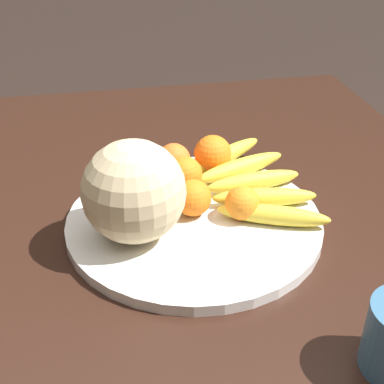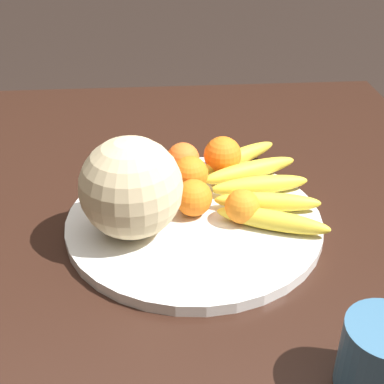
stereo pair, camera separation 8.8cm
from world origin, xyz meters
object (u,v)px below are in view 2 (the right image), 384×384
at_px(orange_side_extra, 242,205).
at_px(ceramic_mug, 382,356).
at_px(kitchen_table, 195,275).
at_px(orange_back_left, 223,155).
at_px(melon, 131,188).
at_px(orange_front_left, 189,174).
at_px(fruit_bowl, 192,221).
at_px(banana_bunch, 256,186).
at_px(orange_front_right, 183,159).
at_px(orange_back_right, 146,160).
at_px(orange_mid_center, 195,198).
at_px(orange_top_small, 149,175).

distance_m(orange_side_extra, ceramic_mug, 0.35).
height_order(kitchen_table, orange_side_extra, orange_side_extra).
bearing_deg(orange_back_left, kitchen_table, 158.52).
height_order(melon, orange_front_left, melon).
bearing_deg(fruit_bowl, orange_back_left, -24.86).
xyz_separation_m(orange_front_left, ceramic_mug, (-0.43, -0.19, -0.00)).
bearing_deg(orange_back_left, orange_side_extra, -175.98).
bearing_deg(orange_back_left, banana_bunch, -149.35).
bearing_deg(orange_side_extra, orange_front_right, 28.24).
bearing_deg(banana_bunch, orange_front_left, 162.50).
xyz_separation_m(banana_bunch, orange_front_left, (0.02, 0.12, 0.02)).
xyz_separation_m(orange_back_right, orange_side_extra, (-0.16, -0.16, -0.00)).
xyz_separation_m(kitchen_table, orange_front_left, (0.11, 0.00, 0.15)).
bearing_deg(ceramic_mug, orange_front_right, 22.19).
distance_m(orange_front_left, orange_mid_center, 0.08).
distance_m(melon, orange_top_small, 0.13).
relative_size(orange_front_right, orange_back_left, 0.88).
bearing_deg(orange_front_right, orange_back_left, -88.28).
distance_m(fruit_bowl, melon, 0.14).
distance_m(melon, orange_back_right, 0.19).
bearing_deg(orange_front_right, orange_mid_center, -175.01).
distance_m(melon, orange_mid_center, 0.12).
xyz_separation_m(kitchen_table, banana_bunch, (0.08, -0.12, 0.13)).
distance_m(orange_front_right, orange_back_left, 0.08).
height_order(kitchen_table, orange_mid_center, orange_mid_center).
height_order(orange_top_small, orange_side_extra, orange_top_small).
distance_m(melon, banana_bunch, 0.25).
bearing_deg(kitchen_table, orange_front_right, 3.23).
height_order(orange_mid_center, orange_top_small, orange_top_small).
height_order(melon, orange_back_left, melon).
bearing_deg(ceramic_mug, kitchen_table, 30.53).
bearing_deg(orange_front_right, orange_top_small, 134.80).
bearing_deg(orange_front_right, banana_bunch, -123.23).
bearing_deg(orange_front_left, orange_front_right, 7.64).
bearing_deg(orange_mid_center, orange_side_extra, -108.10).
height_order(banana_bunch, ceramic_mug, ceramic_mug).
bearing_deg(orange_front_left, orange_side_extra, -142.53).
height_order(melon, orange_top_small, melon).
bearing_deg(kitchen_table, fruit_bowl, 10.95).
bearing_deg(orange_back_right, orange_top_small, -175.53).
bearing_deg(orange_top_small, orange_front_left, -85.93).
bearing_deg(orange_back_left, ceramic_mug, -165.89).
height_order(kitchen_table, orange_top_small, orange_top_small).
distance_m(orange_back_left, ceramic_mug, 0.51).
xyz_separation_m(fruit_bowl, ceramic_mug, (-0.34, -0.19, 0.04)).
distance_m(melon, orange_back_left, 0.25).
relative_size(orange_side_extra, ceramic_mug, 0.47).
xyz_separation_m(melon, banana_bunch, (0.10, -0.22, -0.06)).
distance_m(fruit_bowl, orange_back_left, 0.17).
relative_size(orange_mid_center, ceramic_mug, 0.52).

